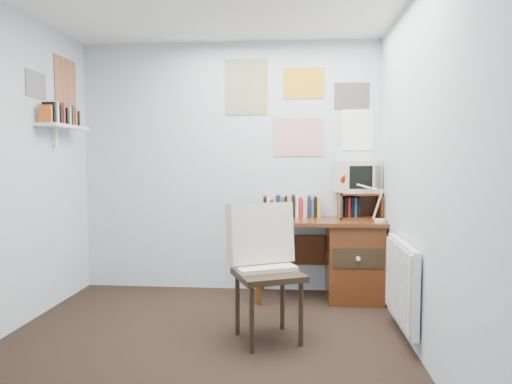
# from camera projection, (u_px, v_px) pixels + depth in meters

# --- Properties ---
(ground) EXTENTS (3.50, 3.50, 0.00)m
(ground) POSITION_uv_depth(u_px,v_px,m) (192.00, 363.00, 2.97)
(ground) COLOR black
(ground) RESTS_ON ground
(back_wall) EXTENTS (3.00, 0.02, 2.50)m
(back_wall) POSITION_uv_depth(u_px,v_px,m) (229.00, 167.00, 4.62)
(back_wall) COLOR silver
(back_wall) RESTS_ON ground
(right_wall) EXTENTS (0.02, 3.50, 2.50)m
(right_wall) POSITION_uv_depth(u_px,v_px,m) (433.00, 172.00, 2.76)
(right_wall) COLOR silver
(right_wall) RESTS_ON ground
(desk) EXTENTS (1.20, 0.55, 0.76)m
(desk) POSITION_uv_depth(u_px,v_px,m) (348.00, 257.00, 4.32)
(desk) COLOR #4F2612
(desk) RESTS_ON ground
(desk_chair) EXTENTS (0.65, 0.64, 0.97)m
(desk_chair) POSITION_uv_depth(u_px,v_px,m) (268.00, 275.00, 3.32)
(desk_chair) COLOR black
(desk_chair) RESTS_ON ground
(desk_lamp) EXTENTS (0.31, 0.28, 0.39)m
(desk_lamp) POSITION_uv_depth(u_px,v_px,m) (381.00, 201.00, 4.11)
(desk_lamp) COLOR #B6220C
(desk_lamp) RESTS_ON desk
(tv_riser) EXTENTS (0.40, 0.30, 0.25)m
(tv_riser) POSITION_uv_depth(u_px,v_px,m) (360.00, 206.00, 4.38)
(tv_riser) COLOR #4F2612
(tv_riser) RESTS_ON desk
(crt_tv) EXTENTS (0.43, 0.41, 0.33)m
(crt_tv) POSITION_uv_depth(u_px,v_px,m) (358.00, 175.00, 4.39)
(crt_tv) COLOR beige
(crt_tv) RESTS_ON tv_riser
(book_row) EXTENTS (0.60, 0.14, 0.22)m
(book_row) POSITION_uv_depth(u_px,v_px,m) (294.00, 206.00, 4.51)
(book_row) COLOR #4F2612
(book_row) RESTS_ON desk
(radiator) EXTENTS (0.09, 0.80, 0.60)m
(radiator) POSITION_uv_depth(u_px,v_px,m) (402.00, 282.00, 3.37)
(radiator) COLOR white
(radiator) RESTS_ON right_wall
(wall_shelf) EXTENTS (0.20, 0.62, 0.24)m
(wall_shelf) POSITION_uv_depth(u_px,v_px,m) (63.00, 127.00, 4.07)
(wall_shelf) COLOR white
(wall_shelf) RESTS_ON left_wall
(posters_back) EXTENTS (1.20, 0.01, 0.90)m
(posters_back) POSITION_uv_depth(u_px,v_px,m) (299.00, 107.00, 4.52)
(posters_back) COLOR white
(posters_back) RESTS_ON back_wall
(posters_left) EXTENTS (0.01, 0.70, 0.60)m
(posters_left) POSITION_uv_depth(u_px,v_px,m) (52.00, 84.00, 4.05)
(posters_left) COLOR white
(posters_left) RESTS_ON left_wall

